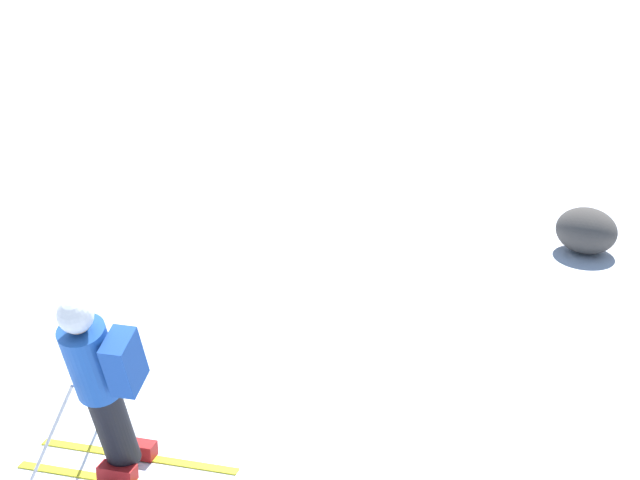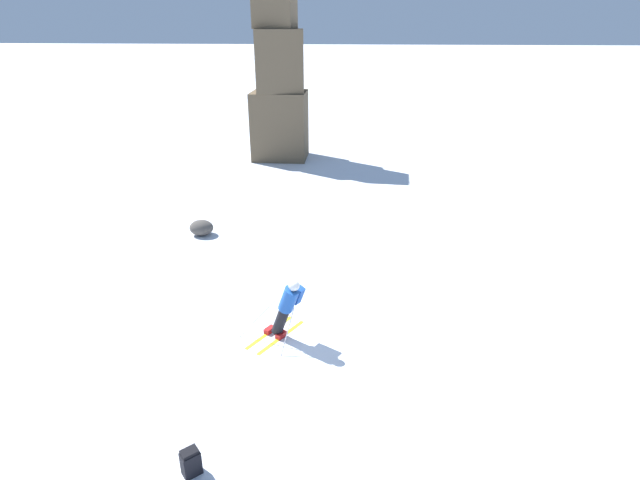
{
  "view_description": "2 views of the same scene",
  "coord_description": "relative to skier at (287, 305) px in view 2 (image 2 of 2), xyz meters",
  "views": [
    {
      "loc": [
        7.27,
        -0.44,
        4.39
      ],
      "look_at": [
        -0.24,
        1.59,
        1.65
      ],
      "focal_mm": 60.0,
      "sensor_mm": 36.0,
      "label": 1
    },
    {
      "loc": [
        1.81,
        -9.8,
        6.86
      ],
      "look_at": [
        0.85,
        2.5,
        1.39
      ],
      "focal_mm": 28.0,
      "sensor_mm": 36.0,
      "label": 2
    }
  ],
  "objects": [
    {
      "name": "spare_backpack",
      "position": [
        -1.07,
        -3.85,
        -0.68
      ],
      "size": [
        0.37,
        0.36,
        0.5
      ],
      "rotation": [
        0.0,
        0.0,
        0.71
      ],
      "color": "black",
      "rests_on": "ground"
    },
    {
      "name": "skier",
      "position": [
        0.0,
        0.0,
        0.0
      ],
      "size": [
        1.58,
        1.65,
        1.71
      ],
      "rotation": [
        0.0,
        0.0,
        -0.54
      ],
      "color": "yellow",
      "rests_on": "ground"
    },
    {
      "name": "rock_pillar",
      "position": [
        -2.64,
        16.6,
        3.22
      ],
      "size": [
        2.8,
        2.46,
        9.91
      ],
      "color": "brown",
      "rests_on": "ground"
    },
    {
      "name": "ground_plane",
      "position": [
        -0.31,
        0.16,
        -0.93
      ],
      "size": [
        300.0,
        300.0,
        0.0
      ],
      "primitive_type": "plane",
      "color": "white"
    },
    {
      "name": "exposed_boulder_0",
      "position": [
        -3.83,
        5.93,
        -0.66
      ],
      "size": [
        0.82,
        0.7,
        0.53
      ],
      "primitive_type": "ellipsoid",
      "color": "#4C4742",
      "rests_on": "ground"
    }
  ]
}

